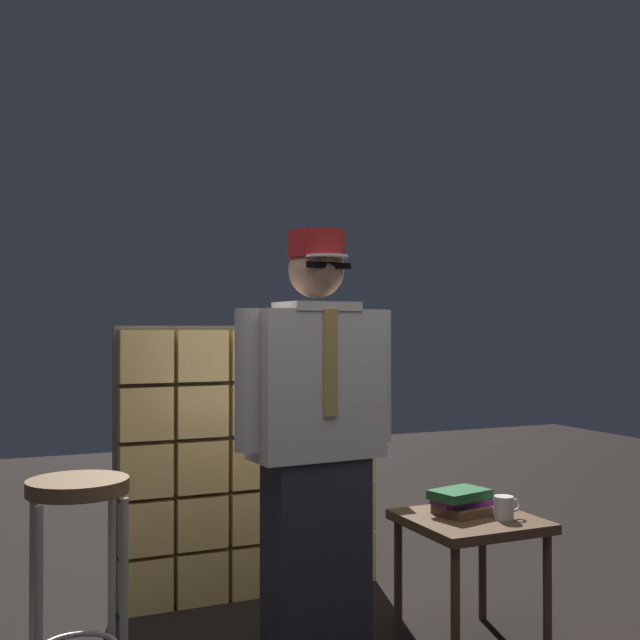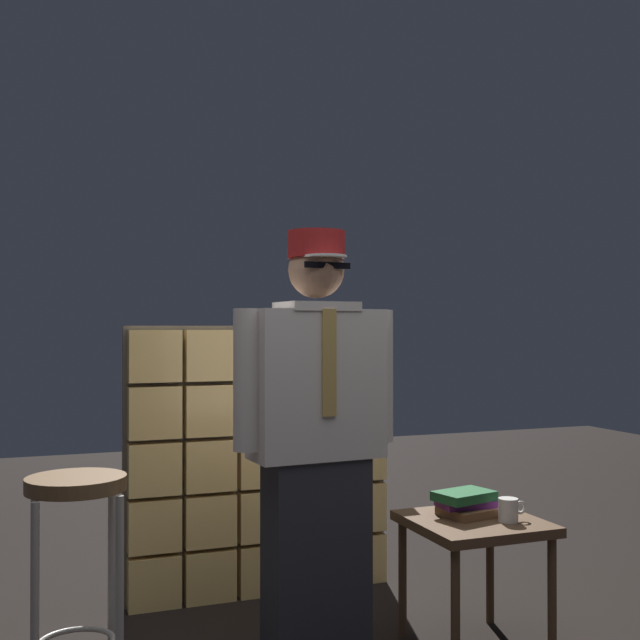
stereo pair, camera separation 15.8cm
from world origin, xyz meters
The scene contains 6 objects.
glass_block_wall centered at (0.00, 1.22, 0.66)m, with size 1.36×0.10×1.36m.
standing_person centered at (-0.04, 0.35, 0.89)m, with size 0.68×0.30×1.71m.
bar_stool centered at (-0.94, 0.30, 0.61)m, with size 0.34×0.34×0.82m.
side_table centered at (0.64, 0.29, 0.47)m, with size 0.52×0.52×0.54m.
book_stack centered at (0.63, 0.34, 0.59)m, with size 0.28×0.22×0.10m.
coffee_mug centered at (0.74, 0.19, 0.59)m, with size 0.13×0.08×0.09m.
Camera 1 is at (-1.23, -2.41, 1.33)m, focal length 43.10 mm.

